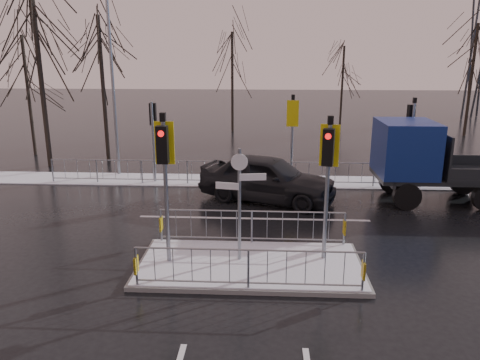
# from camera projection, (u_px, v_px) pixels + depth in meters

# --- Properties ---
(ground) EXTENTS (120.00, 120.00, 0.00)m
(ground) POSITION_uv_depth(u_px,v_px,m) (250.00, 267.00, 12.58)
(ground) COLOR black
(ground) RESTS_ON ground
(snow_verge) EXTENTS (30.00, 2.00, 0.04)m
(snow_verge) POSITION_uv_depth(u_px,v_px,m) (256.00, 181.00, 20.86)
(snow_verge) COLOR white
(snow_verge) RESTS_ON ground
(lane_markings) EXTENTS (8.00, 11.38, 0.01)m
(lane_markings) POSITION_uv_depth(u_px,v_px,m) (250.00, 273.00, 12.26)
(lane_markings) COLOR silver
(lane_markings) RESTS_ON ground
(traffic_island) EXTENTS (6.00, 3.04, 4.15)m
(traffic_island) POSITION_uv_depth(u_px,v_px,m) (250.00, 254.00, 12.49)
(traffic_island) COLOR #60605C
(traffic_island) RESTS_ON ground
(far_kerb_fixtures) EXTENTS (18.00, 0.65, 3.83)m
(far_kerb_fixtures) POSITION_uv_depth(u_px,v_px,m) (263.00, 162.00, 20.08)
(far_kerb_fixtures) COLOR gray
(far_kerb_fixtures) RESTS_ON ground
(car_far_lane) EXTENTS (5.67, 3.84, 1.79)m
(car_far_lane) POSITION_uv_depth(u_px,v_px,m) (267.00, 178.00, 17.98)
(car_far_lane) COLOR black
(car_far_lane) RESTS_ON ground
(flatbed_truck) EXTENTS (6.69, 2.44, 3.10)m
(flatbed_truck) POSITION_uv_depth(u_px,v_px,m) (430.00, 160.00, 17.70)
(flatbed_truck) COLOR black
(flatbed_truck) RESTS_ON ground
(tree_near_a) EXTENTS (4.75, 4.75, 8.97)m
(tree_near_a) POSITION_uv_depth(u_px,v_px,m) (37.00, 40.00, 22.08)
(tree_near_a) COLOR black
(tree_near_a) RESTS_ON ground
(tree_near_b) EXTENTS (4.00, 4.00, 7.55)m
(tree_near_b) POSITION_uv_depth(u_px,v_px,m) (101.00, 61.00, 23.66)
(tree_near_b) COLOR black
(tree_near_b) RESTS_ON ground
(tree_near_c) EXTENTS (3.50, 3.50, 6.61)m
(tree_near_c) POSITION_uv_depth(u_px,v_px,m) (26.00, 73.00, 25.02)
(tree_near_c) COLOR black
(tree_near_c) RESTS_ON ground
(tree_far_a) EXTENTS (3.75, 3.75, 7.08)m
(tree_far_a) POSITION_uv_depth(u_px,v_px,m) (232.00, 63.00, 32.57)
(tree_far_a) COLOR black
(tree_far_a) RESTS_ON ground
(tree_far_b) EXTENTS (3.25, 3.25, 6.14)m
(tree_far_b) POSITION_uv_depth(u_px,v_px,m) (343.00, 71.00, 34.25)
(tree_far_b) COLOR black
(tree_far_b) RESTS_ON ground
(tree_far_c) EXTENTS (4.00, 4.00, 7.55)m
(tree_far_c) POSITION_uv_depth(u_px,v_px,m) (474.00, 58.00, 30.69)
(tree_far_c) COLOR black
(tree_far_c) RESTS_ON ground
(street_lamp_left) EXTENTS (1.25, 0.18, 8.20)m
(street_lamp_left) POSITION_uv_depth(u_px,v_px,m) (114.00, 77.00, 20.86)
(street_lamp_left) COLOR gray
(street_lamp_left) RESTS_ON ground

